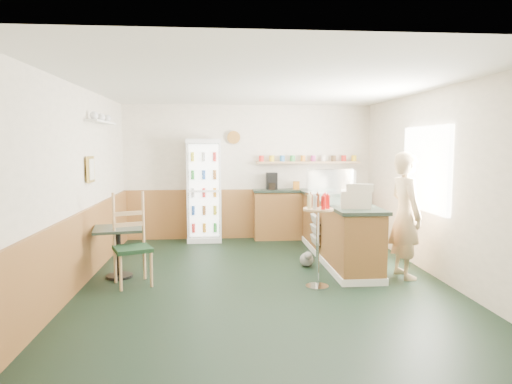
{
  "coord_description": "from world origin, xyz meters",
  "views": [
    {
      "loc": [
        -0.62,
        -6.24,
        1.9
      ],
      "look_at": [
        -0.05,
        0.6,
        1.19
      ],
      "focal_mm": 32.0,
      "sensor_mm": 36.0,
      "label": 1
    }
  ],
  "objects": [
    {
      "name": "ground",
      "position": [
        0.0,
        0.0,
        0.0
      ],
      "size": [
        6.0,
        6.0,
        0.0
      ],
      "primitive_type": "plane",
      "color": "black",
      "rests_on": "ground"
    },
    {
      "name": "room_envelope",
      "position": [
        -0.23,
        0.73,
        1.52
      ],
      "size": [
        5.04,
        6.02,
        2.72
      ],
      "color": "silver",
      "rests_on": "ground"
    },
    {
      "name": "service_counter",
      "position": [
        1.35,
        1.07,
        0.46
      ],
      "size": [
        0.68,
        3.01,
        1.01
      ],
      "color": "olive",
      "rests_on": "ground"
    },
    {
      "name": "back_counter",
      "position": [
        1.19,
        2.8,
        0.55
      ],
      "size": [
        2.24,
        0.42,
        1.69
      ],
      "color": "olive",
      "rests_on": "ground"
    },
    {
      "name": "drinks_fridge",
      "position": [
        -0.89,
        2.74,
        1.01
      ],
      "size": [
        0.67,
        0.55,
        2.02
      ],
      "color": "white",
      "rests_on": "ground"
    },
    {
      "name": "display_case",
      "position": [
        1.35,
        1.61,
        1.24
      ],
      "size": [
        0.81,
        0.42,
        0.46
      ],
      "color": "silver",
      "rests_on": "service_counter"
    },
    {
      "name": "cash_register",
      "position": [
        1.35,
        0.12,
        1.13
      ],
      "size": [
        0.51,
        0.52,
        0.24
      ],
      "primitive_type": "cube",
      "rotation": [
        0.0,
        0.0,
        -0.24
      ],
      "color": "beige",
      "rests_on": "service_counter"
    },
    {
      "name": "shopkeeper",
      "position": [
        2.05,
        0.0,
        0.9
      ],
      "size": [
        0.49,
        0.64,
        1.81
      ],
      "primitive_type": "imported",
      "rotation": [
        0.0,
        0.0,
        1.67
      ],
      "color": "tan",
      "rests_on": "ground"
    },
    {
      "name": "condiment_stand",
      "position": [
        0.7,
        -0.38,
        0.82
      ],
      "size": [
        0.4,
        0.4,
        1.25
      ],
      "rotation": [
        0.0,
        0.0,
        -0.36
      ],
      "color": "silver",
      "rests_on": "ground"
    },
    {
      "name": "newspaper_rack",
      "position": [
        0.99,
        1.16,
        0.48
      ],
      "size": [
        0.09,
        0.43,
        0.51
      ],
      "color": "black",
      "rests_on": "ground"
    },
    {
      "name": "cafe_table",
      "position": [
        -2.05,
        0.31,
        0.51
      ],
      "size": [
        0.77,
        0.77,
        0.73
      ],
      "rotation": [
        0.0,
        0.0,
        0.18
      ],
      "color": "black",
      "rests_on": "ground"
    },
    {
      "name": "cafe_chair",
      "position": [
        -1.78,
        0.04,
        0.66
      ],
      "size": [
        0.61,
        0.61,
        1.26
      ],
      "rotation": [
        0.0,
        0.0,
        0.38
      ],
      "color": "black",
      "rests_on": "ground"
    },
    {
      "name": "dog_doorstop",
      "position": [
        0.76,
        0.66,
        0.12
      ],
      "size": [
        0.22,
        0.28,
        0.26
      ],
      "rotation": [
        0.0,
        0.0,
        -0.29
      ],
      "color": "gray",
      "rests_on": "ground"
    }
  ]
}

